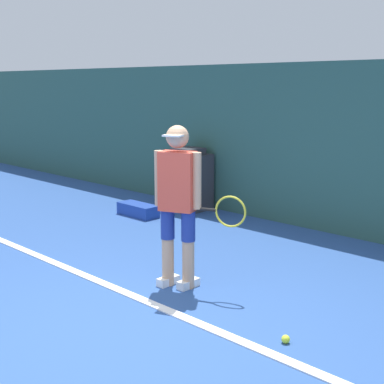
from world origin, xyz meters
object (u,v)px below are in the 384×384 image
at_px(tennis_ball, 286,339).
at_px(equipment_bag, 138,210).
at_px(tennis_player, 179,199).
at_px(covered_chair, 188,180).

bearing_deg(tennis_ball, equipment_bag, 154.82).
relative_size(tennis_player, equipment_bag, 2.33).
bearing_deg(tennis_ball, tennis_player, 169.64).
distance_m(tennis_player, tennis_ball, 1.71).
xyz_separation_m(tennis_player, covered_chair, (-2.27, 2.45, -0.42)).
relative_size(tennis_player, covered_chair, 1.61).
distance_m(covered_chair, equipment_bag, 0.96).
bearing_deg(tennis_ball, covered_chair, 143.93).
height_order(tennis_ball, covered_chair, covered_chair).
distance_m(tennis_ball, covered_chair, 4.63).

